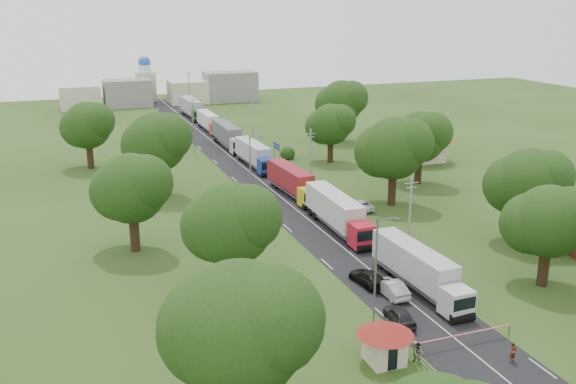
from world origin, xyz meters
name	(u,v)px	position (x,y,z in m)	size (l,w,h in m)	color
ground	(335,241)	(0.00, 0.00, 0.00)	(260.00, 260.00, 0.00)	#2F4416
road	(277,194)	(0.00, 20.00, 0.00)	(8.00, 200.00, 0.04)	black
boom_barrier	(449,338)	(-1.36, -25.00, 0.89)	(9.22, 0.35, 1.18)	slate
guard_booth	(385,337)	(-7.20, -25.00, 2.16)	(4.40, 4.40, 3.45)	beige
info_sign	(277,150)	(5.20, 35.00, 3.00)	(0.12, 3.10, 4.10)	slate
pole_1	(410,216)	(5.50, -7.00, 4.68)	(1.60, 0.24, 9.00)	gray
pole_2	(310,158)	(5.50, 21.00, 4.68)	(1.60, 0.24, 9.00)	gray
pole_3	(253,125)	(5.50, 49.00, 4.68)	(1.60, 0.24, 9.00)	gray
pole_4	(216,103)	(5.50, 77.00, 4.68)	(1.60, 0.24, 9.00)	gray
pole_5	(189,88)	(5.50, 105.00, 4.68)	(1.60, 0.24, 9.00)	gray
lamp_0	(377,268)	(-5.35, -20.00, 5.55)	(2.03, 0.22, 10.00)	slate
lamp_1	(251,168)	(-5.35, 15.00, 5.55)	(2.03, 0.22, 10.00)	slate
lamp_2	(194,123)	(-5.35, 50.00, 5.55)	(2.03, 0.22, 10.00)	slate
tree_2	(548,221)	(13.99, -17.86, 6.60)	(8.00, 8.00, 10.10)	#382616
tree_3	(528,182)	(19.99, -7.84, 7.22)	(8.80, 8.80, 11.07)	#382616
tree_4	(393,148)	(12.99, 10.17, 7.85)	(9.60, 9.60, 12.05)	#382616
tree_5	(420,137)	(21.99, 18.16, 7.22)	(8.80, 8.80, 11.07)	#382616
tree_6	(330,124)	(14.99, 35.14, 6.60)	(8.00, 8.00, 10.10)	#382616
tree_7	(341,102)	(23.99, 50.17, 7.85)	(9.60, 9.60, 12.05)	#382616
tree_9	(239,327)	(-20.01, -29.83, 7.85)	(9.60, 9.60, 12.05)	#382616
tree_10	(231,224)	(-15.01, -9.84, 7.22)	(8.80, 8.80, 11.07)	#382616
tree_11	(131,188)	(-22.01, 5.16, 7.22)	(8.80, 8.80, 11.07)	#382616
tree_12	(156,142)	(-16.01, 25.17, 7.85)	(9.60, 9.60, 12.05)	#382616
tree_13	(87,125)	(-24.01, 45.16, 7.22)	(8.80, 8.80, 11.07)	#382616
house_cream	(422,141)	(30.00, 30.00, 3.64)	(10.08, 10.08, 5.80)	beige
distant_town	(168,91)	(0.68, 110.00, 3.49)	(52.00, 8.00, 8.00)	gray
church	(146,81)	(-4.00, 118.00, 5.39)	(5.00, 5.00, 12.30)	beige
truck_0	(419,269)	(2.13, -14.63, 2.12)	(2.85, 14.46, 4.00)	silver
truck_1	(338,212)	(1.83, 3.32, 2.26)	(2.87, 15.38, 4.26)	red
truck_2	(292,181)	(1.85, 18.78, 2.09)	(3.04, 14.29, 3.95)	yellow
truck_3	(254,155)	(1.78, 36.43, 2.11)	(2.82, 14.34, 3.97)	#193596
truck_4	(228,135)	(1.66, 52.62, 2.26)	(2.70, 15.39, 4.27)	#BABABA
truck_5	(209,122)	(2.10, 69.87, 1.98)	(2.37, 13.45, 3.73)	#BA461C
truck_6	(192,108)	(2.22, 87.30, 2.29)	(3.16, 15.60, 4.31)	#286827
car_lane_front	(399,316)	(-3.00, -20.00, 0.72)	(1.69, 4.21, 1.43)	black
car_lane_mid	(391,288)	(-1.00, -14.91, 0.78)	(1.64, 4.70, 1.55)	#ACB0B4
car_lane_rear	(368,278)	(-1.88, -12.00, 0.71)	(2.00, 4.91, 1.43)	black
car_verge_near	(360,205)	(8.00, 9.45, 0.66)	(2.21, 4.79, 1.33)	silver
car_verge_far	(286,167)	(5.68, 31.69, 0.68)	(1.60, 3.98, 1.36)	#4E5155
pedestrian_near	(513,353)	(2.00, -28.50, 0.79)	(0.58, 0.38, 1.59)	gray
pedestrian_booth	(418,353)	(-4.80, -26.00, 0.82)	(0.79, 0.62, 1.63)	gray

